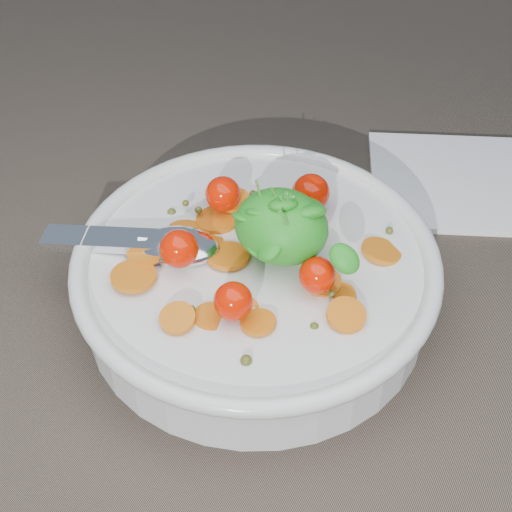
% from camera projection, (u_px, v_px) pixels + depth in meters
% --- Properties ---
extents(ground, '(6.00, 6.00, 0.00)m').
position_uv_depth(ground, '(275.00, 316.00, 0.63)').
color(ground, brown).
rests_on(ground, ground).
extents(bowl, '(0.31, 0.29, 0.12)m').
position_uv_depth(bowl, '(256.00, 277.00, 0.62)').
color(bowl, silver).
rests_on(bowl, ground).
extents(napkin, '(0.21, 0.20, 0.01)m').
position_uv_depth(napkin, '(457.00, 182.00, 0.75)').
color(napkin, white).
rests_on(napkin, ground).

